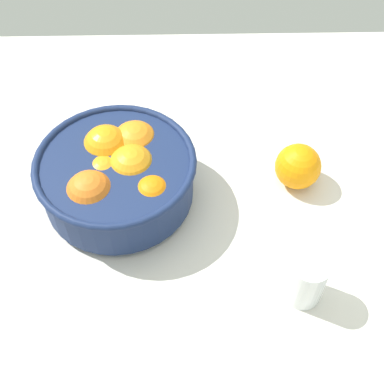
# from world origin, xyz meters

# --- Properties ---
(ground_plane) EXTENTS (1.22, 0.99, 0.03)m
(ground_plane) POSITION_xyz_m (0.00, 0.00, -0.01)
(ground_plane) COLOR silver
(fruit_bowl) EXTENTS (0.25, 0.25, 0.11)m
(fruit_bowl) POSITION_xyz_m (-0.09, 0.05, 0.05)
(fruit_bowl) COLOR navy
(fruit_bowl) RESTS_ON ground_plane
(juice_glass) EXTENTS (0.05, 0.05, 0.08)m
(juice_glass) POSITION_xyz_m (0.18, -0.13, 0.04)
(juice_glass) COLOR white
(juice_glass) RESTS_ON ground_plane
(loose_orange_0) EXTENTS (0.08, 0.08, 0.08)m
(loose_orange_0) POSITION_xyz_m (0.21, 0.08, 0.04)
(loose_orange_0) COLOR orange
(loose_orange_0) RESTS_ON ground_plane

